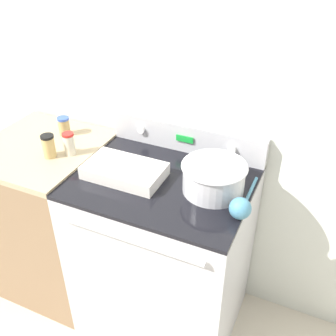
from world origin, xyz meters
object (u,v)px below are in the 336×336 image
object	(u,v)px
casserole_dish	(125,170)
spice_jar_red_cap	(69,144)
mixing_bowl	(214,176)
spice_jar_blue_cap	(64,126)
spice_jar_black_cap	(49,146)
ladle	(241,207)

from	to	relation	value
casserole_dish	spice_jar_red_cap	size ratio (longest dim) A/B	3.11
mixing_bowl	spice_jar_blue_cap	size ratio (longest dim) A/B	2.86
casserole_dish	spice_jar_black_cap	world-z (taller)	spice_jar_black_cap
spice_jar_red_cap	spice_jar_black_cap	xyz separation A→B (m)	(-0.08, -0.06, 0.00)
ladle	spice_jar_red_cap	xyz separation A→B (m)	(-0.89, 0.10, 0.03)
spice_jar_black_cap	casserole_dish	bearing A→B (deg)	2.02
ladle	spice_jar_red_cap	world-z (taller)	spice_jar_red_cap
spice_jar_black_cap	spice_jar_blue_cap	xyz separation A→B (m)	(-0.07, 0.22, -0.01)
casserole_dish	ladle	xyz separation A→B (m)	(0.56, -0.05, 0.01)
casserole_dish	spice_jar_red_cap	bearing A→B (deg)	172.37
spice_jar_blue_cap	spice_jar_black_cap	bearing A→B (deg)	-71.41
casserole_dish	spice_jar_blue_cap	bearing A→B (deg)	157.26
spice_jar_black_cap	spice_jar_red_cap	bearing A→B (deg)	37.64
ladle	mixing_bowl	bearing A→B (deg)	142.67
ladle	spice_jar_blue_cap	xyz separation A→B (m)	(-1.04, 0.26, 0.02)
mixing_bowl	spice_jar_black_cap	distance (m)	0.82
mixing_bowl	spice_jar_black_cap	size ratio (longest dim) A/B	2.44
mixing_bowl	ladle	distance (m)	0.20
ladle	spice_jar_black_cap	bearing A→B (deg)	177.69
spice_jar_red_cap	spice_jar_blue_cap	size ratio (longest dim) A/B	1.17
ladle	spice_jar_blue_cap	distance (m)	1.07
ladle	spice_jar_blue_cap	world-z (taller)	spice_jar_blue_cap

